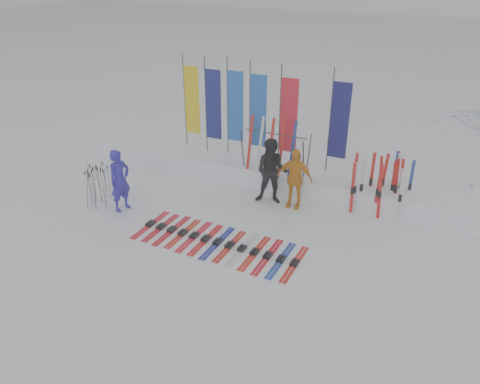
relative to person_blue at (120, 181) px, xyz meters
The scene contains 11 objects.
ground 3.49m from the person_blue, 15.61° to the right, with size 120.00×120.00×0.00m, color white.
snow_bank 4.96m from the person_blue, 48.68° to the left, with size 14.00×1.60×0.60m, color white.
person_blue is the anchor object (origin of this frame).
person_black 4.35m from the person_blue, 32.04° to the left, with size 0.96×0.75×1.98m, color black.
person_yellow 4.96m from the person_blue, 28.45° to the left, with size 1.05×0.44×1.79m, color orange.
tent_canopy 10.44m from the person_blue, 30.19° to the left, with size 2.97×3.03×2.73m, color white.
ski_row 3.50m from the person_blue, ahead, with size 4.35×1.69×0.07m.
pole_cluster 0.86m from the person_blue, behind, with size 0.76×0.84×1.25m.
feather_flags 4.69m from the person_blue, 59.29° to the left, with size 5.67×0.23×3.20m.
ski_rack 4.74m from the person_blue, 44.29° to the left, with size 2.04×0.80×1.23m.
upright_skis 7.40m from the person_blue, 26.42° to the left, with size 1.64×1.09×1.67m.
Camera 1 is at (5.08, -8.34, 6.51)m, focal length 35.00 mm.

